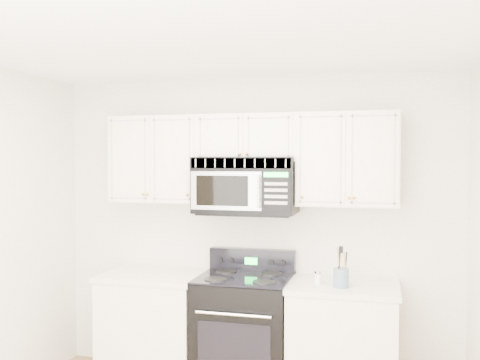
% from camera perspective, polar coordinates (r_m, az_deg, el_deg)
% --- Properties ---
extents(room, '(3.51, 3.51, 2.61)m').
position_cam_1_polar(room, '(3.04, -6.31, -9.10)').
color(room, '#98754A').
rests_on(room, ground).
extents(base_cabinet_left, '(0.86, 0.65, 0.92)m').
position_cam_1_polar(base_cabinet_left, '(4.84, -9.11, -15.49)').
color(base_cabinet_left, white).
rests_on(base_cabinet_left, ground).
extents(base_cabinet_right, '(0.86, 0.65, 0.92)m').
position_cam_1_polar(base_cabinet_right, '(4.47, 10.90, -17.00)').
color(base_cabinet_right, white).
rests_on(base_cabinet_right, ground).
extents(range, '(0.75, 0.69, 1.12)m').
position_cam_1_polar(range, '(4.57, 0.48, -15.79)').
color(range, black).
rests_on(range, ground).
extents(upper_cabinets, '(2.44, 0.37, 0.75)m').
position_cam_1_polar(upper_cabinets, '(4.49, 0.92, 2.70)').
color(upper_cabinets, white).
rests_on(upper_cabinets, ground).
extents(microwave, '(0.84, 0.47, 0.46)m').
position_cam_1_polar(microwave, '(4.45, 0.64, -0.53)').
color(microwave, black).
rests_on(microwave, ground).
extents(utensil_crock, '(0.12, 0.12, 0.31)m').
position_cam_1_polar(utensil_crock, '(4.20, 10.73, -10.09)').
color(utensil_crock, slate).
rests_on(utensil_crock, base_cabinet_right).
extents(shaker_salt, '(0.04, 0.04, 0.10)m').
position_cam_1_polar(shaker_salt, '(4.30, 8.22, -10.21)').
color(shaker_salt, white).
rests_on(shaker_salt, base_cabinet_right).
extents(shaker_pepper, '(0.04, 0.04, 0.10)m').
position_cam_1_polar(shaker_pepper, '(4.26, 8.34, -10.31)').
color(shaker_pepper, white).
rests_on(shaker_pepper, base_cabinet_right).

